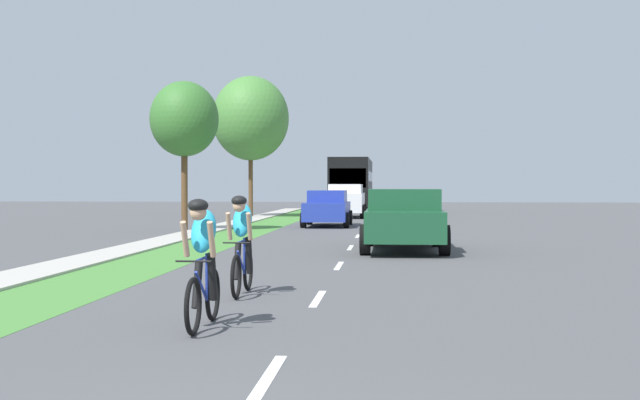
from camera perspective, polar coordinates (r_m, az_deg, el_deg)
name	(u,v)px	position (r m, az deg, el deg)	size (l,w,h in m)	color
ground_plane	(352,245)	(23.70, 2.28, -3.16)	(120.00, 120.00, 0.00)	#4C4C4F
grass_verge	(208,244)	(24.28, -7.88, -3.06)	(1.94, 70.00, 0.01)	#478438
sidewalk_concrete	(155,243)	(24.68, -11.49, -3.01)	(1.24, 70.00, 0.10)	#B2ADA3
lane_markings_center	(358,236)	(27.69, 2.67, -2.55)	(0.12, 52.71, 0.01)	white
cyclist_lead	(203,262)	(9.97, -8.24, -4.31)	(0.42, 1.72, 1.58)	black
cyclist_trailing	(242,244)	(12.93, -5.51, -3.08)	(0.42, 1.72, 1.58)	black
pickup_dark_green	(404,220)	(21.60, 5.90, -1.38)	(2.22, 5.10, 1.64)	#194C2D
sedan_blue	(327,208)	(34.36, 0.52, -0.57)	(1.98, 4.30, 1.52)	#23389E
suv_white	(346,200)	(43.65, 1.82, 0.01)	(2.15, 4.70, 1.79)	silver
bus_black	(352,182)	(55.38, 2.27, 1.30)	(2.78, 11.60, 3.48)	black
street_tree_near	(184,120)	(31.12, -9.52, 5.60)	(2.59, 2.59, 5.67)	brown
street_tree_far	(251,118)	(44.40, -4.90, 5.73)	(4.16, 4.16, 7.67)	brown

